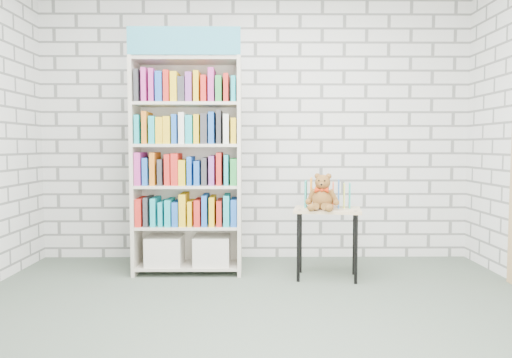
{
  "coord_description": "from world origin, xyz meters",
  "views": [
    {
      "loc": [
        -0.04,
        -3.28,
        1.19
      ],
      "look_at": [
        -0.0,
        0.95,
        0.91
      ],
      "focal_mm": 35.0,
      "sensor_mm": 36.0,
      "label": 1
    }
  ],
  "objects": [
    {
      "name": "ground",
      "position": [
        0.0,
        0.0,
        0.0
      ],
      "size": [
        4.5,
        4.5,
        0.0
      ],
      "primitive_type": "plane",
      "color": "#485547",
      "rests_on": "ground"
    },
    {
      "name": "teddy_bear",
      "position": [
        0.58,
        1.06,
        0.76
      ],
      "size": [
        0.29,
        0.29,
        0.32
      ],
      "color": "brown",
      "rests_on": "display_table"
    },
    {
      "name": "display_table",
      "position": [
        0.64,
        1.14,
        0.54
      ],
      "size": [
        0.64,
        0.49,
        0.63
      ],
      "color": "tan",
      "rests_on": "ground"
    },
    {
      "name": "table_books",
      "position": [
        0.65,
        1.24,
        0.75
      ],
      "size": [
        0.43,
        0.24,
        0.24
      ],
      "color": "teal",
      "rests_on": "display_table"
    },
    {
      "name": "bookshelf",
      "position": [
        -0.63,
        1.36,
        1.02
      ],
      "size": [
        1.0,
        0.39,
        2.23
      ],
      "color": "beige",
      "rests_on": "ground"
    },
    {
      "name": "room_shell",
      "position": [
        0.0,
        0.0,
        1.78
      ],
      "size": [
        4.52,
        4.02,
        2.81
      ],
      "color": "silver",
      "rests_on": "ground"
    }
  ]
}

